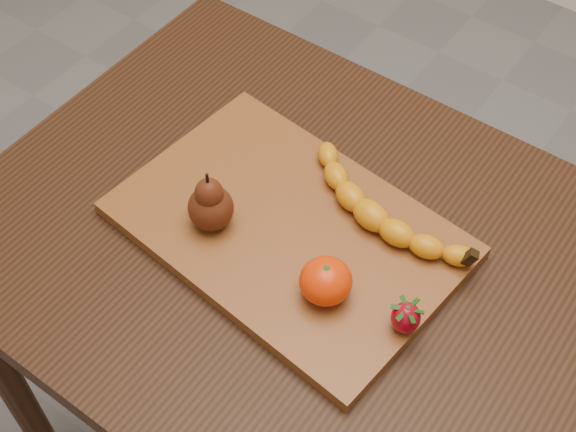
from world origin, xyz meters
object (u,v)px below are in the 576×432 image
Objects in this scene: table at (325,297)px; cutting_board at (288,230)px; pear at (210,200)px; mandarin at (326,281)px.

cutting_board is (-0.07, 0.00, 0.11)m from table.
cutting_board is 0.12m from pear.
table is 2.22× the size of cutting_board.
cutting_board reaches higher than table.
table is 0.16m from mandarin.
pear reaches higher than cutting_board.
pear is 1.44× the size of mandarin.
mandarin is at bearing -59.70° from table.
mandarin reaches higher than cutting_board.
table is at bearing 19.82° from pear.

